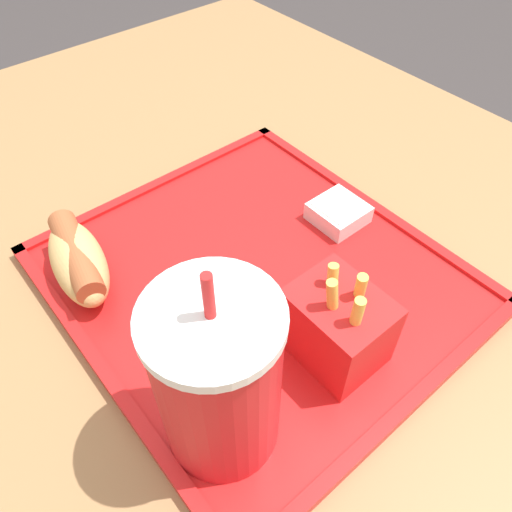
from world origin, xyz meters
The scene contains 6 objects.
dining_table centered at (0.00, 0.00, 0.37)m, with size 1.25×1.00×0.74m.
food_tray centered at (0.01, -0.03, 0.74)m, with size 0.39×0.35×0.01m.
soda_cup centered at (-0.09, 0.09, 0.83)m, with size 0.09×0.09×0.19m.
hot_dog_far centered at (0.12, 0.10, 0.78)m, with size 0.13×0.07×0.05m.
fries_carton centered at (-0.10, -0.03, 0.79)m, with size 0.08×0.06×0.10m.
sauce_cup_mayo centered at (0.02, -0.15, 0.76)m, with size 0.05×0.05×0.02m.
Camera 1 is at (-0.24, 0.18, 1.13)m, focal length 35.00 mm.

